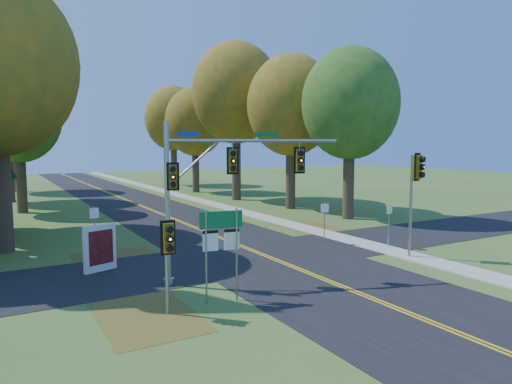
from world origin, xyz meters
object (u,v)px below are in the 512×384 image
route_sign_cluster (221,237)px  info_kiosk (100,248)px  east_signal_pole (416,179)px  traffic_mast (212,180)px

route_sign_cluster → info_kiosk: route_sign_cluster is taller
east_signal_pole → traffic_mast: bearing=156.9°
traffic_mast → route_sign_cluster: size_ratio=2.03×
traffic_mast → route_sign_cluster: bearing=-88.3°
traffic_mast → route_sign_cluster: 2.91m
traffic_mast → east_signal_pole: size_ratio=1.31×
traffic_mast → east_signal_pole: (10.22, -1.22, -0.22)m
route_sign_cluster → info_kiosk: (-2.90, 6.18, -1.31)m
route_sign_cluster → east_signal_pole: bearing=14.5°
route_sign_cluster → info_kiosk: size_ratio=1.61×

